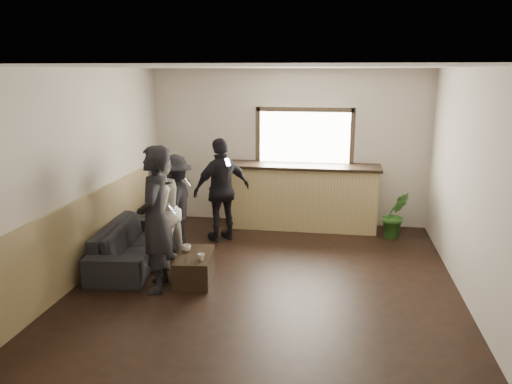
% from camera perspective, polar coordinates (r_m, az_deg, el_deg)
% --- Properties ---
extents(ground, '(5.00, 6.00, 0.01)m').
position_cam_1_polar(ground, '(6.63, 0.83, -10.88)').
color(ground, black).
extents(room_shell, '(5.01, 6.01, 2.80)m').
position_cam_1_polar(room_shell, '(6.31, -5.76, 1.85)').
color(room_shell, silver).
rests_on(room_shell, ground).
extents(bar_counter, '(2.70, 0.68, 2.13)m').
position_cam_1_polar(bar_counter, '(8.93, 5.32, -0.06)').
color(bar_counter, tan).
rests_on(bar_counter, ground).
extents(sofa, '(0.97, 2.07, 0.58)m').
position_cam_1_polar(sofa, '(7.56, -13.85, -5.74)').
color(sofa, black).
rests_on(sofa, ground).
extents(coffee_table, '(0.56, 0.87, 0.36)m').
position_cam_1_polar(coffee_table, '(6.84, -7.00, -8.52)').
color(coffee_table, black).
rests_on(coffee_table, ground).
extents(cup_a, '(0.15, 0.15, 0.09)m').
position_cam_1_polar(cup_a, '(6.89, -7.95, -6.35)').
color(cup_a, silver).
rests_on(cup_a, coffee_table).
extents(cup_b, '(0.12, 0.12, 0.08)m').
position_cam_1_polar(cup_b, '(6.56, -6.29, -7.39)').
color(cup_b, silver).
rests_on(cup_b, coffee_table).
extents(potted_plant, '(0.52, 0.47, 0.80)m').
position_cam_1_polar(potted_plant, '(8.71, 15.63, -2.52)').
color(potted_plant, '#2D6623').
rests_on(potted_plant, ground).
extents(person_a, '(0.57, 0.75, 1.87)m').
position_cam_1_polar(person_a, '(6.41, -11.44, -3.08)').
color(person_a, black).
rests_on(person_a, ground).
extents(person_b, '(0.87, 0.99, 1.70)m').
position_cam_1_polar(person_b, '(7.12, -11.14, -2.09)').
color(person_b, '#B2AAA1').
rests_on(person_b, ground).
extents(person_c, '(0.61, 1.01, 1.52)m').
position_cam_1_polar(person_c, '(7.82, -9.23, -1.28)').
color(person_c, black).
rests_on(person_c, ground).
extents(person_d, '(1.03, 0.96, 1.71)m').
position_cam_1_polar(person_d, '(8.19, -3.91, 0.25)').
color(person_d, black).
rests_on(person_d, ground).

